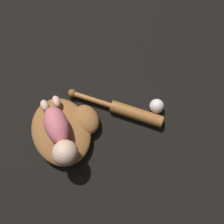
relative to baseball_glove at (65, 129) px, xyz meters
name	(u,v)px	position (x,y,z in m)	size (l,w,h in m)	color
ground_plane	(63,125)	(-0.04, -0.01, -0.04)	(6.00, 6.00, 0.00)	black
baseball_glove	(65,129)	(0.00, 0.00, 0.00)	(0.35, 0.33, 0.08)	#935B2D
baby_figure	(59,134)	(0.04, -0.02, 0.09)	(0.33, 0.11, 0.11)	#D16670
baseball_bat	(126,111)	(0.03, 0.30, -0.01)	(0.36, 0.38, 0.06)	#9E602D
baseball	(157,106)	(0.07, 0.45, -0.01)	(0.07, 0.07, 0.07)	white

